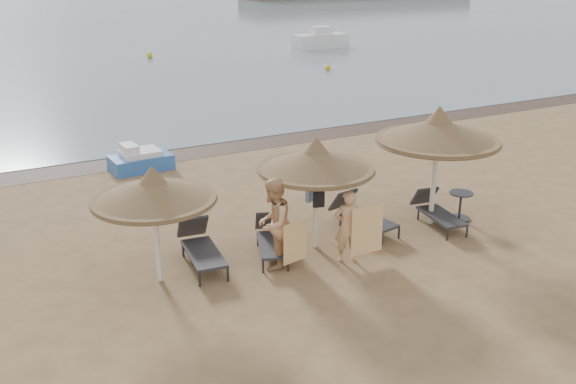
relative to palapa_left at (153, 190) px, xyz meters
name	(u,v)px	position (x,y,z in m)	size (l,w,h in m)	color
ground	(305,267)	(2.98, -0.91, -2.01)	(160.00, 160.00, 0.00)	olive
wet_sand_strip	(171,155)	(2.98, 8.49, -2.00)	(200.00, 1.60, 0.01)	#46362B
palapa_left	(153,190)	(0.00, 0.00, 0.00)	(2.54, 2.54, 2.52)	silver
palapa_center	(316,160)	(3.69, -0.07, 0.11)	(2.68, 2.68, 2.65)	silver
palapa_right	(438,131)	(7.01, -0.22, 0.40)	(3.05, 3.05, 3.03)	silver
lounger_far_left	(200,246)	(1.06, 0.40, -1.60)	(0.87, 2.06, 0.90)	#2A2B30
lounger_near_left	(271,238)	(2.66, 0.12, -1.64)	(1.19, 1.90, 0.81)	#2A2B30
lounger_near_right	(360,214)	(5.23, 0.33, -1.62)	(0.97, 2.00, 0.86)	#2A2B30
lounger_far_right	(436,210)	(7.08, -0.32, -1.64)	(0.87, 1.88, 0.81)	#2A2B30
side_table	(460,207)	(7.81, -0.38, -1.66)	(0.61, 0.61, 0.73)	#2A2B30
person_left	(273,217)	(2.40, -0.52, -0.84)	(1.07, 0.70, 2.34)	tan
person_right	(348,221)	(3.95, -1.05, -1.04)	(0.89, 0.58, 1.93)	tan
towel_left	(295,242)	(2.75, -0.87, -1.36)	(0.65, 0.17, 0.93)	orange
towel_right	(367,230)	(4.30, -1.30, -1.23)	(0.80, 0.04, 1.12)	orange
bag_patterned	(311,193)	(3.69, 0.11, -0.73)	(0.32, 0.21, 0.39)	silver
bag_dark	(319,199)	(3.69, -0.23, -0.77)	(0.27, 0.14, 0.36)	black
pedal_boat	(140,160)	(1.66, 7.45, -1.68)	(1.94, 1.23, 0.87)	#3065BA
buoy_mid	(150,55)	(8.59, 30.11, -1.81)	(0.40, 0.40, 0.40)	gold
buoy_right	(328,67)	(16.50, 20.60, -1.83)	(0.35, 0.35, 0.35)	gold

